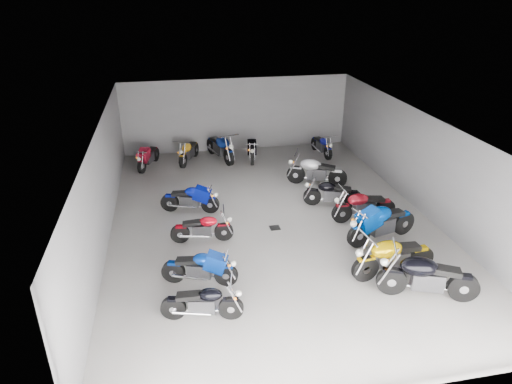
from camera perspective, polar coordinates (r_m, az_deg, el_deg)
ground at (r=14.67m, az=1.93°, el=-3.57°), size 14.00×14.00×0.00m
wall_back at (r=20.50m, az=-2.42°, el=9.63°), size 10.00×0.10×3.20m
wall_left at (r=13.81m, az=-18.64°, el=0.55°), size 0.10×14.00×3.20m
wall_right at (r=15.81m, az=20.00°, el=3.42°), size 0.10×14.00×3.20m
ceiling at (r=13.44m, az=2.12°, el=8.59°), size 10.00×14.00×0.04m
drain_grate at (r=14.24m, az=2.38°, el=-4.49°), size 0.32×0.32×0.01m
motorcycle_left_a at (r=10.57m, az=-6.65°, el=-13.53°), size 1.86×0.52×0.83m
motorcycle_left_b at (r=11.64m, az=-6.97°, el=-9.38°), size 1.91×0.70×0.86m
motorcycle_left_d at (r=13.42m, az=-6.68°, el=-4.49°), size 1.84×0.41×0.81m
motorcycle_left_e at (r=15.15m, az=-8.19°, el=-0.86°), size 1.92×0.69×0.87m
motorcycle_right_a at (r=11.78m, az=20.57°, el=-9.91°), size 2.30×0.98×1.05m
motorcycle_right_b at (r=12.31m, az=16.75°, el=-7.78°), size 2.34×0.52×1.03m
motorcycle_right_c at (r=13.81m, az=15.39°, el=-3.76°), size 2.35×0.79×1.05m
motorcycle_right_d at (r=14.85m, az=13.26°, el=-1.68°), size 2.13×0.42×0.94m
motorcycle_right_e at (r=15.60m, az=9.49°, el=-0.14°), size 1.93×0.76×0.87m
motorcycle_right_f at (r=17.13m, az=7.50°, el=2.56°), size 2.12×1.05×0.99m
motorcycle_back_a at (r=19.20m, az=-13.36°, el=4.37°), size 0.85×1.88×0.87m
motorcycle_back_b at (r=19.42m, az=-8.42°, el=5.06°), size 0.94×1.90×0.89m
motorcycle_back_c at (r=19.53m, az=-4.47°, el=5.62°), size 0.92×2.28×1.04m
motorcycle_back_d at (r=19.54m, az=-0.56°, el=5.48°), size 0.51×2.05×0.90m
motorcycle_back_f at (r=20.27m, az=8.23°, el=5.84°), size 0.43×1.89×0.83m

